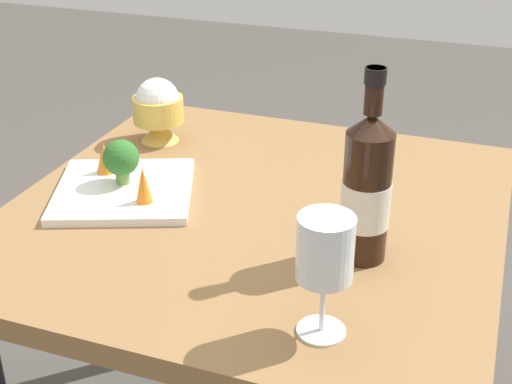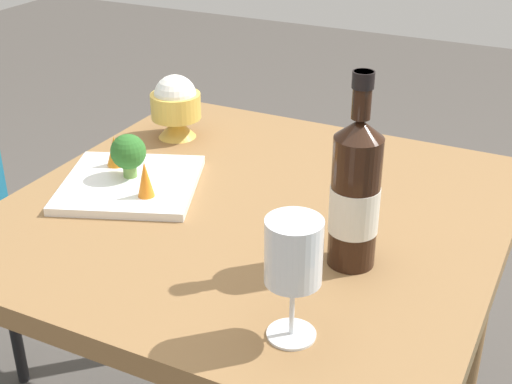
% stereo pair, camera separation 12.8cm
% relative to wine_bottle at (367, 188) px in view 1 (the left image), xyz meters
% --- Properties ---
extents(dining_table, '(0.87, 0.87, 0.72)m').
position_rel_wine_bottle_xyz_m(dining_table, '(0.22, -0.10, -0.21)').
color(dining_table, olive).
rests_on(dining_table, ground_plane).
extents(wine_bottle, '(0.08, 0.08, 0.31)m').
position_rel_wine_bottle_xyz_m(wine_bottle, '(0.00, 0.00, 0.00)').
color(wine_bottle, black).
rests_on(wine_bottle, dining_table).
extents(wine_glass, '(0.08, 0.08, 0.18)m').
position_rel_wine_bottle_xyz_m(wine_glass, '(0.01, 0.21, 0.01)').
color(wine_glass, white).
rests_on(wine_glass, dining_table).
extents(rice_bowl, '(0.11, 0.11, 0.14)m').
position_rel_wine_bottle_xyz_m(rice_bowl, '(0.52, -0.32, -0.05)').
color(rice_bowl, gold).
rests_on(rice_bowl, dining_table).
extents(serving_plate, '(0.32, 0.32, 0.02)m').
position_rel_wine_bottle_xyz_m(serving_plate, '(0.47, -0.06, -0.11)').
color(serving_plate, white).
rests_on(serving_plate, dining_table).
extents(broccoli_floret, '(0.07, 0.07, 0.09)m').
position_rel_wine_bottle_xyz_m(broccoli_floret, '(0.48, -0.08, -0.06)').
color(broccoli_floret, '#729E4C').
rests_on(broccoli_floret, serving_plate).
extents(carrot_garnish_left, '(0.03, 0.03, 0.07)m').
position_rel_wine_bottle_xyz_m(carrot_garnish_left, '(0.40, -0.02, -0.07)').
color(carrot_garnish_left, orange).
rests_on(carrot_garnish_left, serving_plate).
extents(carrot_garnish_right, '(0.04, 0.04, 0.06)m').
position_rel_wine_bottle_xyz_m(carrot_garnish_right, '(0.53, -0.11, -0.08)').
color(carrot_garnish_right, orange).
rests_on(carrot_garnish_right, serving_plate).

